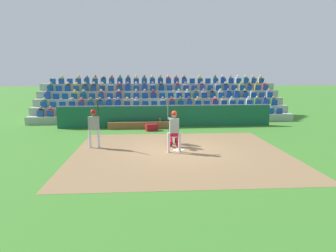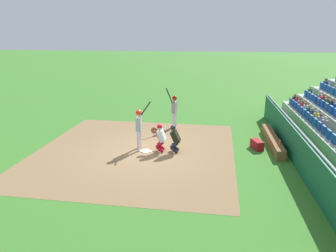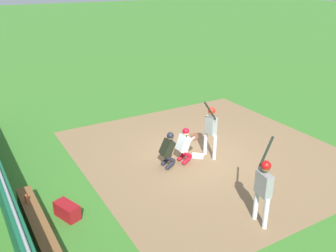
# 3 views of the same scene
# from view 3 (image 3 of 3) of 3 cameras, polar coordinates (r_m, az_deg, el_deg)

# --- Properties ---
(ground_plane) EXTENTS (160.00, 160.00, 0.00)m
(ground_plane) POSITION_cam_3_polar(r_m,az_deg,el_deg) (13.10, 4.68, -4.77)
(ground_plane) COLOR #397628
(infield_dirt_patch) EXTENTS (9.69, 9.15, 0.01)m
(infield_dirt_patch) POSITION_cam_3_polar(r_m,az_deg,el_deg) (13.37, 6.42, -4.22)
(infield_dirt_patch) COLOR olive
(infield_dirt_patch) RESTS_ON ground_plane
(home_plate_marker) EXTENTS (0.62, 0.62, 0.02)m
(home_plate_marker) POSITION_cam_3_polar(r_m,az_deg,el_deg) (13.09, 4.68, -4.71)
(home_plate_marker) COLOR white
(home_plate_marker) RESTS_ON infield_dirt_patch
(batter_at_plate) EXTENTS (0.63, 0.67, 2.26)m
(batter_at_plate) POSITION_cam_3_polar(r_m,az_deg,el_deg) (12.60, 6.79, -0.06)
(batter_at_plate) COLOR silver
(batter_at_plate) RESTS_ON ground_plane
(catcher_crouching) EXTENTS (0.47, 0.72, 1.30)m
(catcher_crouching) POSITION_cam_3_polar(r_m,az_deg,el_deg) (12.34, 2.69, -2.77)
(catcher_crouching) COLOR red
(catcher_crouching) RESTS_ON ground_plane
(home_plate_umpire) EXTENTS (0.49, 0.50, 1.28)m
(home_plate_umpire) POSITION_cam_3_polar(r_m,az_deg,el_deg) (12.04, 0.04, -3.56)
(home_plate_umpire) COLOR black
(home_plate_umpire) RESTS_ON ground_plane
(dugout_wall) EXTENTS (14.16, 0.24, 1.46)m
(dugout_wall) POSITION_cam_3_polar(r_m,az_deg,el_deg) (10.73, -24.64, -9.35)
(dugout_wall) COLOR #145738
(dugout_wall) RESTS_ON ground_plane
(dugout_bench) EXTENTS (4.21, 0.40, 0.44)m
(dugout_bench) POSITION_cam_3_polar(r_m,az_deg,el_deg) (9.61, -19.22, -15.95)
(dugout_bench) COLOR brown
(dugout_bench) RESTS_ON ground_plane
(water_bottle_on_bench) EXTENTS (0.07, 0.07, 0.23)m
(water_bottle_on_bench) POSITION_cam_3_polar(r_m,az_deg,el_deg) (10.45, -21.49, -10.66)
(water_bottle_on_bench) COLOR #D94D27
(water_bottle_on_bench) RESTS_ON dugout_bench
(equipment_duffel_bag) EXTENTS (0.82, 0.58, 0.42)m
(equipment_duffel_bag) POSITION_cam_3_polar(r_m,az_deg,el_deg) (10.28, -15.66, -12.72)
(equipment_duffel_bag) COLOR maroon
(equipment_duffel_bag) RESTS_ON ground_plane
(on_deck_batter) EXTENTS (0.61, 0.61, 2.31)m
(on_deck_batter) POSITION_cam_3_polar(r_m,az_deg,el_deg) (9.50, 14.86, -8.97)
(on_deck_batter) COLOR silver
(on_deck_batter) RESTS_ON ground_plane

